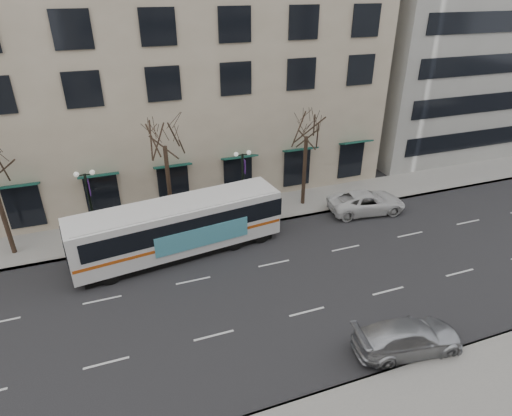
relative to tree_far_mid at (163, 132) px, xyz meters
name	(u,v)px	position (x,y,z in m)	size (l,w,h in m)	color
ground	(203,306)	(0.00, -8.80, -6.91)	(160.00, 160.00, 0.00)	black
sidewalk_far	(240,213)	(5.00, 0.20, -6.83)	(80.00, 4.00, 0.15)	gray
building_hotel	(107,28)	(-2.00, 12.20, 5.09)	(40.00, 20.00, 24.00)	tan
tree_far_mid	(163,132)	(0.00, 0.00, 0.00)	(3.60, 3.60, 8.55)	black
tree_far_right	(307,124)	(10.00, 0.00, -0.48)	(3.60, 3.60, 8.06)	black
lamp_post_left	(91,204)	(-4.99, -0.60, -3.96)	(1.22, 0.45, 5.21)	black
lamp_post_right	(243,182)	(5.01, -0.60, -3.96)	(1.22, 0.45, 5.21)	black
city_bus	(180,226)	(-0.03, -3.37, -4.99)	(13.19, 4.44, 3.51)	white
silver_car	(408,337)	(8.21, -15.00, -6.16)	(2.10, 5.16, 1.50)	#AEB0B6
white_pickup	(367,202)	(13.96, -2.60, -6.11)	(2.63, 5.69, 1.58)	silver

